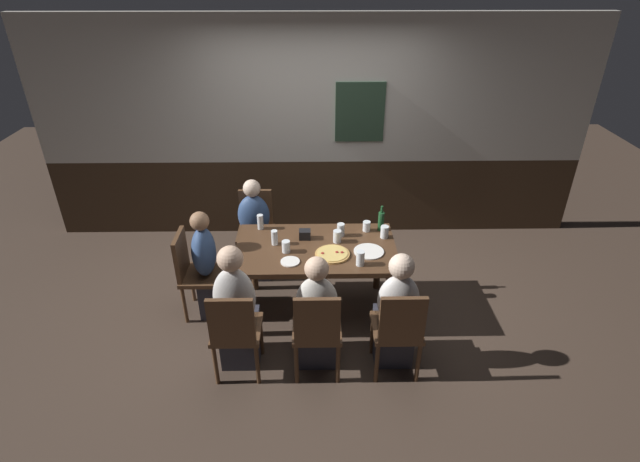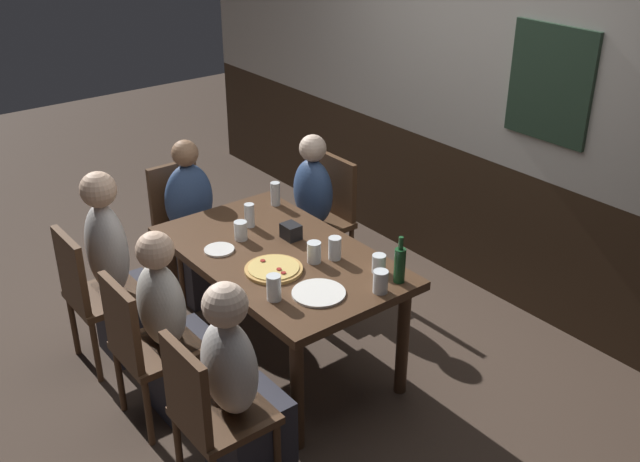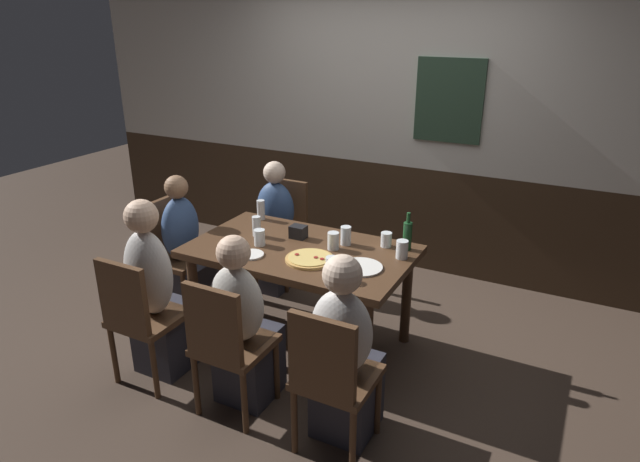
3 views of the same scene
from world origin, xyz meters
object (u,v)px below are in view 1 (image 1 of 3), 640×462
person_left_near (237,315)px  pint_glass_pale (341,231)px  chair_head_west (194,270)px  highball_clear (384,232)px  chair_left_far (256,225)px  pint_glass_stout (275,238)px  chair_mid_near (317,329)px  person_left_far (255,236)px  tumbler_short (360,259)px  condiment_caddy (305,234)px  beer_bottle_green (381,221)px  plate_white_small (290,262)px  person_right_near (395,317)px  beer_glass_half (367,227)px  beer_glass_tall (286,247)px  chair_right_near (399,328)px  pizza (332,254)px  person_head_west (212,272)px  pint_glass_amber (260,222)px  person_mid_near (317,319)px  chair_left_near (235,330)px  dining_table (316,255)px  tumbler_water (337,237)px

person_left_near → pint_glass_pale: person_left_near is taller
chair_head_west → highball_clear: chair_head_west is taller
chair_left_far → pint_glass_stout: bearing=-71.3°
chair_left_far → pint_glass_stout: (0.27, -0.80, 0.31)m
chair_mid_near → person_left_far: bearing=113.0°
person_left_near → pint_glass_stout: size_ratio=8.31×
tumbler_short → condiment_caddy: 0.67m
beer_bottle_green → plate_white_small: beer_bottle_green is taller
person_right_near → beer_glass_half: 1.05m
beer_glass_tall → person_right_near: bearing=-33.4°
chair_right_near → pizza: chair_right_near is taller
chair_head_west → person_left_near: person_left_near is taller
person_right_near → pint_glass_stout: person_right_near is taller
chair_head_west → pizza: size_ratio=2.79×
person_head_west → pint_glass_stout: (0.61, 0.05, 0.34)m
chair_mid_near → condiment_caddy: bearing=95.9°
chair_right_near → beer_glass_tall: (-0.93, 0.78, 0.29)m
person_left_near → highball_clear: person_left_near is taller
tumbler_short → beer_glass_half: 0.61m
person_left_near → pint_glass_amber: size_ratio=7.90×
pizza → pint_glass_pale: 0.36m
person_mid_near → chair_left_far: bearing=113.0°
chair_left_near → person_head_west: size_ratio=0.79×
person_left_near → pizza: person_left_near is taller
chair_right_near → person_head_west: bearing=152.7°
beer_glass_half → tumbler_short: bearing=-100.9°
dining_table → chair_head_west: bearing=180.0°
chair_left_far → chair_right_near: bearing=-52.5°
beer_glass_half → pint_glass_stout: 0.92m
beer_glass_half → beer_bottle_green: size_ratio=0.38×
person_mid_near → tumbler_water: (0.20, 0.78, 0.33)m
chair_mid_near → person_left_near: 0.68m
pizza → tumbler_short: bearing=-34.2°
person_left_near → pizza: 1.01m
chair_left_far → pint_glass_pale: size_ratio=6.82×
pint_glass_stout → beer_bottle_green: beer_bottle_green is taller
dining_table → condiment_caddy: 0.23m
pint_glass_amber → pint_glass_stout: pint_glass_amber is taller
chair_left_near → beer_glass_tall: 0.92m
chair_head_west → person_left_near: bearing=-54.1°
highball_clear → condiment_caddy: bearing=-179.4°
person_head_west → person_mid_near: size_ratio=1.01×
person_right_near → tumbler_water: person_right_near is taller
pizza → plate_white_small: pizza is taller
beer_glass_half → chair_left_far: bearing=154.2°
beer_bottle_green → condiment_caddy: beer_bottle_green is taller
person_left_far → pint_glass_stout: 0.78m
person_mid_near → tumbler_short: bearing=45.2°
person_right_near → tumbler_short: bearing=125.0°
person_right_near → pint_glass_pale: size_ratio=8.66×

